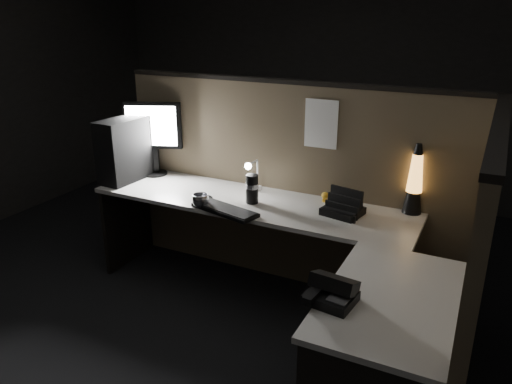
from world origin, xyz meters
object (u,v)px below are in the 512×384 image
at_px(keyboard, 225,210).
at_px(lava_lamp, 415,185).
at_px(monitor, 153,131).
at_px(desk_phone, 331,291).
at_px(pc_tower, 126,149).

bearing_deg(keyboard, lava_lamp, 39.23).
bearing_deg(keyboard, monitor, 166.96).
xyz_separation_m(lava_lamp, desk_phone, (-0.14, -1.25, -0.14)).
xyz_separation_m(pc_tower, lava_lamp, (2.12, 0.29, -0.05)).
xyz_separation_m(monitor, keyboard, (0.90, -0.45, -0.34)).
bearing_deg(monitor, desk_phone, -53.84).
bearing_deg(keyboard, desk_phone, -22.95).
bearing_deg(desk_phone, lava_lamp, 90.67).
height_order(keyboard, desk_phone, desk_phone).
bearing_deg(keyboard, pc_tower, 179.75).
bearing_deg(monitor, pc_tower, -141.72).
height_order(pc_tower, keyboard, pc_tower).
height_order(pc_tower, desk_phone, pc_tower).
bearing_deg(pc_tower, desk_phone, -22.65).
xyz_separation_m(keyboard, desk_phone, (0.97, -0.71, 0.04)).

